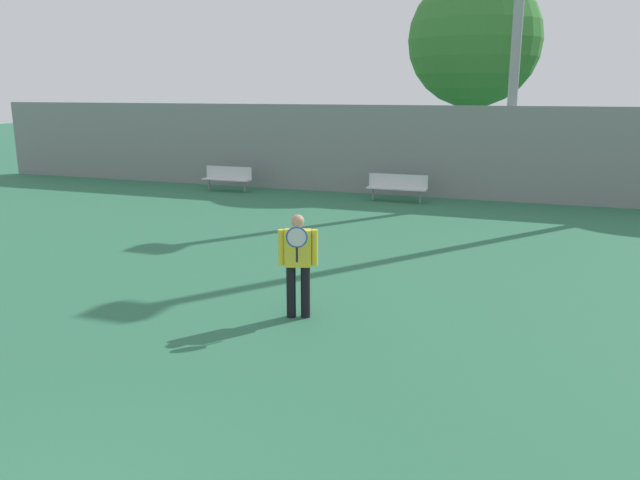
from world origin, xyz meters
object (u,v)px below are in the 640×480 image
Objects in this scene: bench_adjacent_court at (228,176)px; tree_green_tall at (474,41)px; bench_courtside_far at (397,185)px; light_pole_center_back at (517,33)px; tennis_player at (298,260)px.

tree_green_tall is at bearing 41.55° from bench_adjacent_court.
light_pole_center_back is at bearing 25.12° from bench_courtside_far.
light_pole_center_back reaches higher than bench_adjacent_court.
bench_adjacent_court is (-6.79, 10.42, -0.39)m from tennis_player.
light_pole_center_back is 5.21m from tree_green_tall.
tree_green_tall is (7.17, 6.36, 4.65)m from bench_adjacent_court.
bench_adjacent_court is at bearing -138.45° from tree_green_tall.
bench_adjacent_court is 10.14m from light_pole_center_back.
light_pole_center_back is (8.97, 1.47, 4.49)m from bench_adjacent_court.
tree_green_tall reaches higher than bench_adjacent_court.
bench_adjacent_court is 10.65m from tree_green_tall.
bench_courtside_far is at bearing 76.03° from tennis_player.
tree_green_tall is (-1.80, 4.89, 0.16)m from light_pole_center_back.
tennis_player is 0.92× the size of bench_adjacent_court.
light_pole_center_back reaches higher than tree_green_tall.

